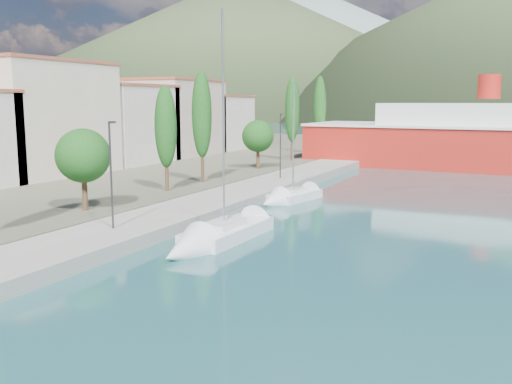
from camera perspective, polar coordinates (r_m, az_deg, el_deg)
The scene contains 7 objects.
ground at distance 131.93m, azimuth 20.38°, elevation 4.98°, with size 1400.00×1400.00×0.00m, color #23555A.
quay at distance 43.34m, azimuth -3.89°, elevation -1.01°, with size 5.00×88.00×0.80m, color gray.
town_buildings at distance 65.22m, azimuth -17.03°, elevation 6.53°, with size 9.20×69.20×11.30m.
tree_row at distance 50.96m, azimuth -5.95°, elevation 6.56°, with size 3.61×63.63×10.81m.
lamp_posts at distance 33.43m, azimuth -13.63°, elevation 2.16°, with size 0.15×47.13×6.06m.
sailboat_near at distance 31.57m, azimuth -4.96°, elevation -4.94°, with size 2.83×9.77×13.95m.
sailboat_mid at distance 45.26m, azimuth 2.75°, elevation -0.72°, with size 3.54×7.28×10.25m.
Camera 1 is at (12.03, -11.14, 7.90)m, focal length 40.00 mm.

